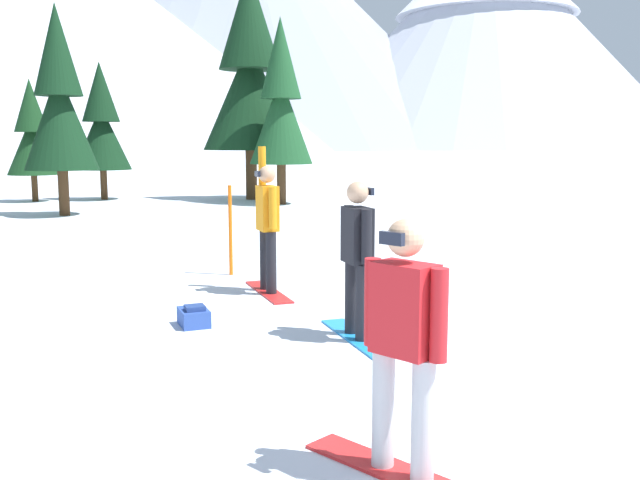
{
  "coord_description": "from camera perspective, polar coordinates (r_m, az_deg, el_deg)",
  "views": [
    {
      "loc": [
        -2.36,
        -3.89,
        2.17
      ],
      "look_at": [
        -1.83,
        4.35,
        1.0
      ],
      "focal_mm": 39.45,
      "sensor_mm": 36.0,
      "label": 1
    }
  ],
  "objects": [
    {
      "name": "snowboarder_background",
      "position": [
        10.01,
        -4.27,
        1.3
      ],
      "size": [
        0.72,
        1.59,
        2.09
      ],
      "color": "red",
      "rests_on": "ground_plane"
    },
    {
      "name": "peak_east_ridge",
      "position": [
        220.58,
        -6.35,
        17.67
      ],
      "size": [
        153.87,
        153.87,
        75.09
      ],
      "color": "#8C93A3",
      "rests_on": "ground_plane"
    },
    {
      "name": "pine_tree_short",
      "position": [
        24.25,
        -3.2,
        11.01
      ],
      "size": [
        2.15,
        2.15,
        6.29
      ],
      "color": "#472D19",
      "rests_on": "ground_plane"
    },
    {
      "name": "pine_tree_slender",
      "position": [
        26.41,
        -5.7,
        13.17
      ],
      "size": [
        3.49,
        3.49,
        8.33
      ],
      "color": "#472D19",
      "rests_on": "ground_plane"
    },
    {
      "name": "snowboarder_midground",
      "position": [
        7.66,
        3.03,
        -1.36
      ],
      "size": [
        0.68,
        1.6,
        1.74
      ],
      "color": "#1E8CD8",
      "rests_on": "ground_plane"
    },
    {
      "name": "pine_tree_twin",
      "position": [
        21.83,
        -20.41,
        10.51
      ],
      "size": [
        2.08,
        2.08,
        6.05
      ],
      "color": "#472D19",
      "rests_on": "ground_plane"
    },
    {
      "name": "trail_marker_pole",
      "position": [
        11.46,
        -7.28,
        0.78
      ],
      "size": [
        0.06,
        0.06,
        1.46
      ],
      "primitive_type": "cylinder",
      "color": "orange",
      "rests_on": "ground_plane"
    },
    {
      "name": "snowboarder_foreground",
      "position": [
        4.54,
        6.82,
        -8.34
      ],
      "size": [
        1.22,
        1.29,
        1.69
      ],
      "color": "red",
      "rests_on": "ground_plane"
    },
    {
      "name": "peak_central_summit",
      "position": [
        210.86,
        13.23,
        15.93
      ],
      "size": [
        112.02,
        112.02,
        60.94
      ],
      "color": "#B2B7C6",
      "rests_on": "ground_plane"
    },
    {
      "name": "backpack_blue",
      "position": [
        8.47,
        -10.2,
        -6.13
      ],
      "size": [
        0.44,
        0.55,
        0.26
      ],
      "color": "#2D4C9E",
      "rests_on": "ground_plane"
    },
    {
      "name": "pine_tree_leaning",
      "position": [
        27.3,
        -22.34,
        7.89
      ],
      "size": [
        1.8,
        1.8,
        4.36
      ],
      "color": "#472D19",
      "rests_on": "ground_plane"
    },
    {
      "name": "pine_tree_broad",
      "position": [
        27.35,
        -17.32,
        8.9
      ],
      "size": [
        2.08,
        2.08,
        5.03
      ],
      "color": "#472D19",
      "rests_on": "ground_plane"
    }
  ]
}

